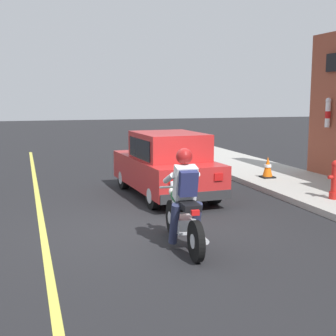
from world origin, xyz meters
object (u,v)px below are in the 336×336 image
object	(u,v)px
fire_hydrant	(335,180)
traffic_cone	(268,167)
motorcycle_with_rider	(184,206)
car_hatchback	(166,165)

from	to	relation	value
fire_hydrant	traffic_cone	world-z (taller)	fire_hydrant
motorcycle_with_rider	traffic_cone	bearing A→B (deg)	48.69
motorcycle_with_rider	traffic_cone	xyz separation A→B (m)	(4.14, 4.71, -0.25)
car_hatchback	traffic_cone	xyz separation A→B (m)	(3.28, 0.91, -0.33)
car_hatchback	fire_hydrant	xyz separation A→B (m)	(3.35, -2.00, -0.19)
traffic_cone	car_hatchback	bearing A→B (deg)	-164.51
car_hatchback	motorcycle_with_rider	bearing A→B (deg)	-102.80
traffic_cone	motorcycle_with_rider	bearing A→B (deg)	-131.31
motorcycle_with_rider	car_hatchback	bearing A→B (deg)	77.20
fire_hydrant	car_hatchback	bearing A→B (deg)	149.17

